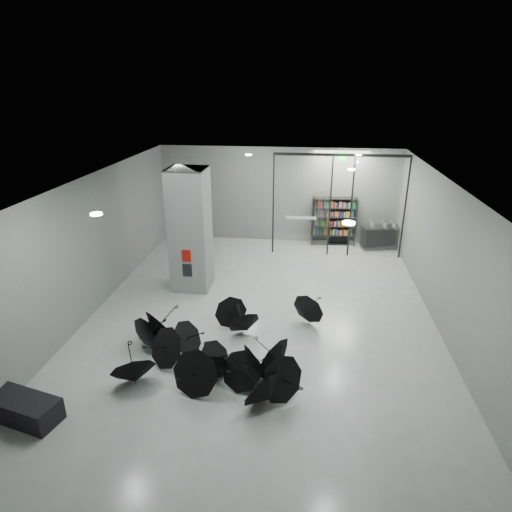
# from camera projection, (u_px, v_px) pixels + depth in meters

# --- Properties ---
(room) EXTENTS (14.00, 14.02, 4.01)m
(room) POSITION_uv_depth(u_px,v_px,m) (260.00, 227.00, 11.58)
(room) COLOR #949694
(room) RESTS_ON ground
(column) EXTENTS (1.20, 1.20, 4.00)m
(column) POSITION_uv_depth(u_px,v_px,m) (190.00, 230.00, 14.01)
(column) COLOR slate
(column) RESTS_ON ground
(fire_cabinet) EXTENTS (0.28, 0.04, 0.38)m
(fire_cabinet) POSITION_uv_depth(u_px,v_px,m) (186.00, 256.00, 13.68)
(fire_cabinet) COLOR #A50A07
(fire_cabinet) RESTS_ON column
(info_panel) EXTENTS (0.30, 0.03, 0.42)m
(info_panel) POSITION_uv_depth(u_px,v_px,m) (187.00, 270.00, 13.87)
(info_panel) COLOR black
(info_panel) RESTS_ON column
(exit_sign) EXTENTS (0.30, 0.06, 0.15)m
(exit_sign) POSITION_uv_depth(u_px,v_px,m) (342.00, 159.00, 15.84)
(exit_sign) COLOR #0CE533
(exit_sign) RESTS_ON room
(glass_partition) EXTENTS (5.06, 0.08, 4.00)m
(glass_partition) POSITION_uv_depth(u_px,v_px,m) (338.00, 202.00, 16.63)
(glass_partition) COLOR silver
(glass_partition) RESTS_ON ground
(bench) EXTENTS (1.65, 1.01, 0.49)m
(bench) POSITION_uv_depth(u_px,v_px,m) (24.00, 409.00, 8.85)
(bench) COLOR black
(bench) RESTS_ON ground
(bookshelf) EXTENTS (1.86, 0.52, 2.02)m
(bookshelf) POSITION_uv_depth(u_px,v_px,m) (334.00, 221.00, 18.22)
(bookshelf) COLOR black
(bookshelf) RESTS_ON ground
(shop_counter) EXTENTS (1.65, 0.98, 0.93)m
(shop_counter) POSITION_uv_depth(u_px,v_px,m) (381.00, 238.00, 17.96)
(shop_counter) COLOR black
(shop_counter) RESTS_ON ground
(umbrella_cluster) EXTENTS (5.38, 4.75, 1.29)m
(umbrella_cluster) POSITION_uv_depth(u_px,v_px,m) (217.00, 356.00, 10.43)
(umbrella_cluster) COLOR black
(umbrella_cluster) RESTS_ON ground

